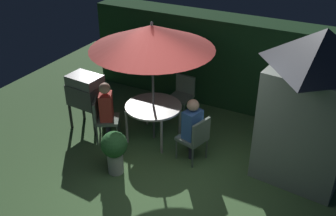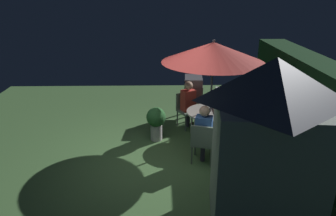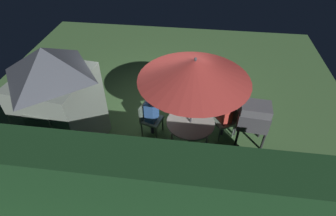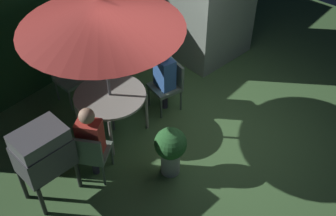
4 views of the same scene
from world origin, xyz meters
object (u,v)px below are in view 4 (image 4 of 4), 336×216
potted_plant_by_shed (170,148)px  person_in_red (90,136)px  bbq_grill (43,152)px  patio_table (110,98)px  chair_near_shed (90,153)px  person_in_blue (165,71)px  chair_far_side (169,82)px  chair_toward_hedge (68,74)px  patio_umbrella (100,13)px

potted_plant_by_shed → person_in_red: size_ratio=0.66×
bbq_grill → patio_table: bearing=10.4°
chair_near_shed → person_in_blue: (1.85, 0.22, 0.26)m
patio_table → chair_near_shed: bearing=-150.4°
patio_table → bbq_grill: (-1.44, -0.26, 0.16)m
bbq_grill → chair_near_shed: bearing=-22.7°
chair_far_side → potted_plant_by_shed: size_ratio=1.08×
bbq_grill → potted_plant_by_shed: 1.75m
patio_table → chair_near_shed: 1.02m
chair_near_shed → chair_toward_hedge: 1.92m
chair_near_shed → chair_far_side: (1.93, 0.20, 0.00)m
patio_umbrella → chair_far_side: patio_umbrella is taller
chair_toward_hedge → potted_plant_by_shed: 2.45m
bbq_grill → chair_near_shed: bbq_grill is taller
patio_umbrella → potted_plant_by_shed: patio_umbrella is taller
chair_toward_hedge → person_in_red: person_in_red is taller
patio_table → patio_umbrella: 1.47m
patio_table → person_in_red: 0.93m
bbq_grill → chair_near_shed: (0.56, -0.23, -0.33)m
patio_umbrella → chair_toward_hedge: size_ratio=2.71×
patio_umbrella → person_in_blue: 1.71m
chair_far_side → potted_plant_by_shed: (-1.11, -0.98, -0.02)m
patio_table → person_in_red: (-0.80, -0.46, 0.09)m
patio_table → chair_far_side: 1.11m
chair_toward_hedge → patio_umbrella: bearing=-93.7°
person_in_red → person_in_blue: 1.78m
person_in_blue → potted_plant_by_shed: bearing=-135.7°
bbq_grill → person_in_red: person_in_red is taller
potted_plant_by_shed → patio_table: bearing=87.2°
patio_umbrella → person_in_blue: (0.97, -0.28, -1.38)m
chair_near_shed → chair_toward_hedge: bearing=60.2°
person_in_red → person_in_blue: (1.77, 0.18, 0.00)m
person_in_red → bbq_grill: bearing=163.2°
patio_umbrella → chair_near_shed: size_ratio=2.71×
patio_umbrella → person_in_blue: size_ratio=1.94×
patio_umbrella → potted_plant_by_shed: size_ratio=2.94×
chair_far_side → person_in_blue: person_in_blue is taller
patio_table → chair_near_shed: size_ratio=1.24×
patio_table → person_in_red: person_in_red is taller
bbq_grill → person_in_red: 0.67m
patio_table → potted_plant_by_shed: 1.30m
chair_far_side → person_in_red: person_in_red is taller
chair_far_side → chair_toward_hedge: bearing=123.6°
potted_plant_by_shed → person_in_red: 1.15m
chair_near_shed → chair_far_side: size_ratio=1.00×
chair_toward_hedge → person_in_blue: 1.72m
potted_plant_by_shed → chair_toward_hedge: bearing=86.8°
person_in_blue → patio_umbrella: bearing=164.0°
patio_table → chair_far_side: bearing=-16.0°
patio_table → potted_plant_by_shed: bearing=-92.8°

